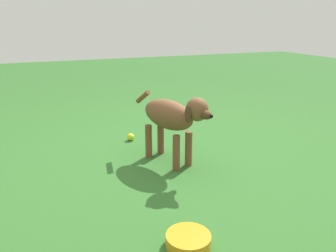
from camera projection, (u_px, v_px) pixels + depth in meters
The scene contains 5 objects.
ground at pixel (175, 157), 2.66m from camera, with size 14.00×14.00×0.00m, color #2D6026.
dog at pixel (172, 117), 2.45m from camera, with size 0.78×0.36×0.55m.
tennis_ball_0 at pixel (131, 137), 3.02m from camera, with size 0.07×0.07×0.07m, color #C4D929.
tennis_ball_1 at pixel (185, 119), 3.56m from camera, with size 0.07×0.07×0.07m, color yellow.
water_bowl at pixel (188, 240), 1.61m from camera, with size 0.22×0.22×0.06m, color orange.
Camera 1 is at (-2.25, 0.99, 1.05)m, focal length 35.83 mm.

